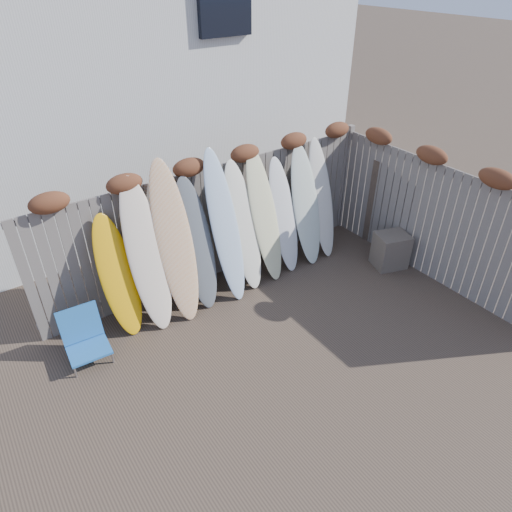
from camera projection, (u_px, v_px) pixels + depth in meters
ground at (304, 352)px, 6.49m from camera, size 80.00×80.00×0.00m
back_fence at (217, 213)px, 7.50m from camera, size 6.05×0.28×2.24m
right_fence at (438, 217)px, 7.47m from camera, size 0.28×4.40×2.24m
house at (128, 43)px, 9.39m from camera, size 8.50×5.50×6.33m
beach_chair at (84, 336)px, 6.28m from camera, size 0.59×0.62×0.73m
wooden_crate at (391, 250)px, 8.14m from camera, size 0.66×0.61×0.64m
lattice_panel at (395, 210)px, 8.34m from camera, size 0.31×1.08×1.65m
surfboard_0 at (118, 277)px, 6.49m from camera, size 0.52×0.66×1.81m
surfboard_1 at (147, 256)px, 6.53m from camera, size 0.59×0.82×2.24m
surfboard_2 at (175, 243)px, 6.68m from camera, size 0.63×0.89×2.40m
surfboard_3 at (197, 245)px, 6.97m from camera, size 0.55×0.75×2.05m
surfboard_4 at (225, 227)px, 7.08m from camera, size 0.47×0.84×2.38m
surfboard_5 at (243, 227)px, 7.37m from camera, size 0.54×0.76×2.10m
surfboard_6 at (264, 216)px, 7.55m from camera, size 0.56×0.82×2.21m
surfboard_7 at (284, 216)px, 7.83m from camera, size 0.47×0.70×1.96m
surfboard_8 at (306, 206)px, 8.01m from camera, size 0.57×0.77×2.09m
surfboard_9 at (322, 199)px, 8.20m from camera, size 0.48×0.76×2.11m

